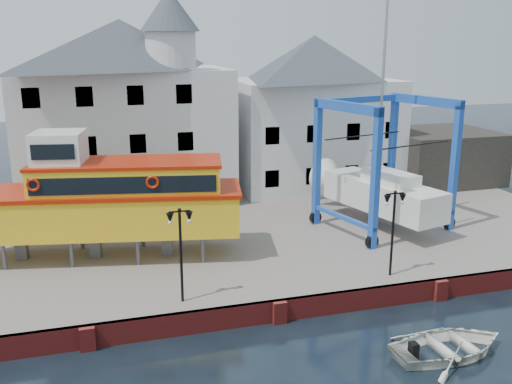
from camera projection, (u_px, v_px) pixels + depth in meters
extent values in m
plane|color=black|center=(279.00, 322.00, 24.84)|extent=(140.00, 140.00, 0.00)
cube|color=#6A645C|center=(222.00, 232.00, 34.90)|extent=(44.00, 22.00, 1.00)
cube|color=maroon|center=(278.00, 311.00, 24.82)|extent=(44.00, 0.25, 1.00)
cube|color=maroon|center=(88.00, 339.00, 22.50)|extent=(0.60, 0.36, 1.00)
cube|color=maroon|center=(279.00, 312.00, 24.67)|extent=(0.60, 0.36, 1.00)
cube|color=maroon|center=(440.00, 290.00, 26.83)|extent=(0.60, 0.36, 1.00)
cube|color=silver|center=(126.00, 136.00, 39.20)|extent=(14.00, 8.00, 9.00)
pyramid|color=#32383F|center=(120.00, 44.00, 37.60)|extent=(14.00, 8.00, 3.20)
cube|color=black|center=(41.00, 197.00, 34.79)|extent=(1.00, 0.08, 1.20)
cube|color=black|center=(92.00, 193.00, 35.60)|extent=(1.00, 0.08, 1.20)
cube|color=black|center=(140.00, 190.00, 36.42)|extent=(1.00, 0.08, 1.20)
cube|color=black|center=(187.00, 187.00, 37.23)|extent=(1.00, 0.08, 1.20)
cube|color=black|center=(36.00, 149.00, 34.01)|extent=(1.00, 0.08, 1.20)
cube|color=black|center=(88.00, 146.00, 34.82)|extent=(1.00, 0.08, 1.20)
cube|color=black|center=(138.00, 144.00, 35.64)|extent=(1.00, 0.08, 1.20)
cube|color=black|center=(186.00, 141.00, 36.45)|extent=(1.00, 0.08, 1.20)
cube|color=black|center=(31.00, 98.00, 33.23)|extent=(1.00, 0.08, 1.20)
cube|color=black|center=(84.00, 97.00, 34.04)|extent=(1.00, 0.08, 1.20)
cube|color=black|center=(135.00, 95.00, 34.85)|extent=(1.00, 0.08, 1.20)
cube|color=black|center=(184.00, 94.00, 35.67)|extent=(1.00, 0.08, 1.20)
cylinder|color=silver|center=(171.00, 51.00, 36.30)|extent=(3.20, 3.20, 2.40)
cone|color=#32383F|center=(169.00, 10.00, 35.65)|extent=(3.80, 3.80, 2.60)
cube|color=silver|center=(312.00, 133.00, 43.58)|extent=(12.00, 8.00, 8.00)
pyramid|color=#32383F|center=(314.00, 57.00, 42.12)|extent=(12.00, 8.00, 3.20)
cube|color=black|center=(272.00, 179.00, 39.32)|extent=(1.00, 0.08, 1.20)
cube|color=black|center=(312.00, 176.00, 40.13)|extent=(1.00, 0.08, 1.20)
cube|color=black|center=(351.00, 173.00, 40.94)|extent=(1.00, 0.08, 1.20)
cube|color=black|center=(389.00, 171.00, 41.76)|extent=(1.00, 0.08, 1.20)
cube|color=black|center=(272.00, 136.00, 38.54)|extent=(1.00, 0.08, 1.20)
cube|color=black|center=(314.00, 134.00, 39.35)|extent=(1.00, 0.08, 1.20)
cube|color=black|center=(353.00, 132.00, 40.16)|extent=(1.00, 0.08, 1.20)
cube|color=black|center=(391.00, 130.00, 40.98)|extent=(1.00, 0.08, 1.20)
cube|color=#27241F|center=(439.00, 156.00, 44.96)|extent=(8.00, 7.00, 4.00)
cylinder|color=black|center=(181.00, 258.00, 24.09)|extent=(0.12, 0.12, 4.00)
cube|color=black|center=(179.00, 211.00, 23.55)|extent=(0.90, 0.06, 0.06)
sphere|color=black|center=(179.00, 210.00, 23.53)|extent=(0.16, 0.16, 0.16)
cone|color=black|center=(170.00, 218.00, 23.52)|extent=(0.32, 0.32, 0.45)
sphere|color=white|center=(170.00, 223.00, 23.56)|extent=(0.18, 0.18, 0.18)
cone|color=black|center=(189.00, 217.00, 23.73)|extent=(0.32, 0.32, 0.45)
sphere|color=white|center=(189.00, 221.00, 23.78)|extent=(0.18, 0.18, 0.18)
cylinder|color=black|center=(392.00, 236.00, 26.80)|extent=(0.12, 0.12, 4.00)
cube|color=black|center=(395.00, 194.00, 26.26)|extent=(0.90, 0.06, 0.06)
sphere|color=black|center=(395.00, 192.00, 26.24)|extent=(0.16, 0.16, 0.16)
cone|color=black|center=(387.00, 200.00, 26.22)|extent=(0.32, 0.32, 0.45)
sphere|color=white|center=(387.00, 204.00, 26.27)|extent=(0.18, 0.18, 0.18)
cone|color=black|center=(403.00, 199.00, 26.44)|extent=(0.32, 0.32, 0.45)
sphere|color=white|center=(402.00, 202.00, 26.49)|extent=(0.18, 0.18, 0.18)
cylinder|color=#59595E|center=(4.00, 256.00, 27.81)|extent=(0.23, 0.23, 1.38)
cylinder|color=#59595E|center=(20.00, 238.00, 30.29)|extent=(0.23, 0.23, 1.38)
cylinder|color=#59595E|center=(72.00, 254.00, 28.10)|extent=(0.23, 0.23, 1.38)
cylinder|color=#59595E|center=(82.00, 236.00, 30.58)|extent=(0.23, 0.23, 1.38)
cylinder|color=#59595E|center=(138.00, 252.00, 28.39)|extent=(0.23, 0.23, 1.38)
cylinder|color=#59595E|center=(143.00, 234.00, 30.87)|extent=(0.23, 0.23, 1.38)
cylinder|color=#59595E|center=(203.00, 249.00, 28.68)|extent=(0.23, 0.23, 1.38)
cylinder|color=#59595E|center=(203.00, 233.00, 31.16)|extent=(0.23, 0.23, 1.38)
cube|color=#59595E|center=(22.00, 247.00, 29.09)|extent=(0.63, 0.56, 1.38)
cube|color=#59595E|center=(95.00, 244.00, 29.42)|extent=(0.63, 0.56, 1.38)
cube|color=#59595E|center=(167.00, 242.00, 29.75)|extent=(0.63, 0.56, 1.38)
cube|color=yellow|center=(111.00, 212.00, 29.06)|extent=(13.34, 5.89, 2.03)
cube|color=#A91D05|center=(110.00, 191.00, 28.77)|extent=(13.64, 6.09, 0.20)
cube|color=yellow|center=(128.00, 178.00, 28.69)|extent=(9.65, 4.83, 1.48)
cube|color=black|center=(123.00, 185.00, 27.14)|extent=(8.70, 1.74, 0.83)
cube|color=black|center=(131.00, 170.00, 30.21)|extent=(8.70, 1.74, 0.83)
cube|color=#A91D05|center=(127.00, 162.00, 28.47)|extent=(9.85, 4.95, 0.17)
cube|color=white|center=(59.00, 149.00, 27.98)|extent=(2.81, 2.81, 1.68)
cube|color=black|center=(53.00, 152.00, 26.78)|extent=(1.99, 0.44, 0.74)
torus|color=#A91D05|center=(33.00, 185.00, 26.68)|extent=(0.66, 0.25, 0.65)
torus|color=#A91D05|center=(152.00, 182.00, 27.18)|extent=(0.66, 0.25, 0.65)
cube|color=#1C4DAC|center=(375.00, 180.00, 29.80)|extent=(0.46, 0.46, 7.56)
cylinder|color=black|center=(372.00, 242.00, 30.69)|extent=(0.80, 0.46, 0.76)
cube|color=#1C4DAC|center=(317.00, 163.00, 33.94)|extent=(0.46, 0.46, 7.56)
cylinder|color=black|center=(315.00, 217.00, 34.83)|extent=(0.80, 0.46, 0.76)
cube|color=#1C4DAC|center=(454.00, 167.00, 32.87)|extent=(0.46, 0.46, 7.56)
cylinder|color=black|center=(449.00, 223.00, 33.76)|extent=(0.80, 0.46, 0.76)
cube|color=#1C4DAC|center=(392.00, 153.00, 37.01)|extent=(0.46, 0.46, 7.56)
cylinder|color=black|center=(389.00, 203.00, 37.90)|extent=(0.80, 0.46, 0.76)
cube|color=#1C4DAC|center=(347.00, 107.00, 30.94)|extent=(1.77, 5.31, 0.53)
cube|color=#1C4DAC|center=(342.00, 217.00, 32.58)|extent=(1.66, 5.28, 0.23)
cube|color=#1C4DAC|center=(426.00, 101.00, 34.01)|extent=(1.77, 5.31, 0.53)
cube|color=#1C4DAC|center=(418.00, 202.00, 35.65)|extent=(1.66, 5.28, 0.23)
cube|color=#1C4DAC|center=(359.00, 100.00, 34.54)|extent=(6.36, 2.05, 0.38)
cube|color=white|center=(383.00, 195.00, 33.89)|extent=(4.51, 8.47, 1.73)
cone|color=white|center=(332.00, 179.00, 37.85)|extent=(2.85, 2.32, 2.48)
cube|color=#59595E|center=(382.00, 215.00, 34.21)|extent=(0.76, 1.94, 0.76)
cube|color=white|center=(390.00, 178.00, 33.13)|extent=(2.51, 3.58, 0.65)
cylinder|color=#99999E|center=(383.00, 78.00, 32.56)|extent=(0.20, 0.20, 11.88)
cube|color=black|center=(411.00, 146.00, 31.42)|extent=(5.71, 1.65, 0.05)
cube|color=black|center=(363.00, 136.00, 34.63)|extent=(5.71, 1.65, 0.05)
imported|color=white|center=(449.00, 354.00, 22.32)|extent=(4.94, 3.65, 0.99)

